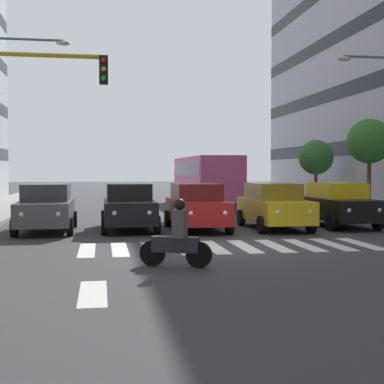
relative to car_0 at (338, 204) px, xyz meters
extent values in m
plane|color=#38383A|center=(5.51, 4.94, -0.89)|extent=(180.00, 180.00, 0.00)
cube|color=#ADB2BC|center=(-9.87, -16.10, 9.75)|extent=(8.56, 20.92, 21.28)
cube|color=black|center=(-9.87, -16.10, 2.66)|extent=(8.60, 20.96, 0.90)
cube|color=black|center=(-9.87, -16.10, 6.21)|extent=(8.60, 20.96, 0.90)
cube|color=black|center=(-9.87, -16.10, 9.75)|extent=(8.60, 20.96, 0.90)
cube|color=silver|center=(1.46, 4.94, -0.88)|extent=(0.45, 2.80, 0.01)
cube|color=silver|center=(2.36, 4.94, -0.88)|extent=(0.45, 2.80, 0.01)
cube|color=silver|center=(3.26, 4.94, -0.88)|extent=(0.45, 2.80, 0.01)
cube|color=silver|center=(4.16, 4.94, -0.88)|extent=(0.45, 2.80, 0.01)
cube|color=silver|center=(5.06, 4.94, -0.88)|extent=(0.45, 2.80, 0.01)
cube|color=silver|center=(5.96, 4.94, -0.88)|extent=(0.45, 2.80, 0.01)
cube|color=silver|center=(6.86, 4.94, -0.88)|extent=(0.45, 2.80, 0.01)
cube|color=silver|center=(7.76, 4.94, -0.88)|extent=(0.45, 2.80, 0.01)
cube|color=silver|center=(8.66, 4.94, -0.88)|extent=(0.45, 2.80, 0.01)
cube|color=silver|center=(9.56, 4.94, -0.88)|extent=(0.45, 2.80, 0.01)
cube|color=silver|center=(9.32, 10.44, -0.88)|extent=(0.50, 2.20, 0.01)
cube|color=black|center=(0.00, 0.05, -0.17)|extent=(1.80, 4.40, 0.80)
cube|color=yellow|center=(0.00, -0.15, 0.53)|extent=(1.58, 2.46, 0.60)
cylinder|color=black|center=(-0.90, 1.50, -0.57)|extent=(0.22, 0.64, 0.64)
cylinder|color=black|center=(0.90, 1.50, -0.57)|extent=(0.22, 0.64, 0.64)
cylinder|color=black|center=(-0.90, -1.40, -0.57)|extent=(0.22, 0.64, 0.64)
cylinder|color=black|center=(0.90, -1.40, -0.57)|extent=(0.22, 0.64, 0.64)
sphere|color=white|center=(-0.58, 2.20, -0.09)|extent=(0.18, 0.18, 0.18)
sphere|color=white|center=(0.58, 2.20, -0.09)|extent=(0.18, 0.18, 0.18)
cube|color=gold|center=(2.75, 0.50, -0.17)|extent=(1.80, 4.40, 0.80)
cube|color=olive|center=(2.75, 0.30, 0.53)|extent=(1.58, 2.46, 0.60)
cylinder|color=black|center=(1.85, 1.95, -0.57)|extent=(0.22, 0.64, 0.64)
cylinder|color=black|center=(3.65, 1.95, -0.57)|extent=(0.22, 0.64, 0.64)
cylinder|color=black|center=(1.85, -0.95, -0.57)|extent=(0.22, 0.64, 0.64)
cylinder|color=black|center=(3.65, -0.95, -0.57)|extent=(0.22, 0.64, 0.64)
sphere|color=white|center=(2.18, 2.65, -0.09)|extent=(0.18, 0.18, 0.18)
sphere|color=white|center=(3.33, 2.65, -0.09)|extent=(0.18, 0.18, 0.18)
cube|color=maroon|center=(5.69, 0.42, -0.17)|extent=(1.80, 4.40, 0.80)
cube|color=maroon|center=(5.69, 0.22, 0.53)|extent=(1.58, 2.46, 0.60)
cylinder|color=black|center=(4.79, 1.87, -0.57)|extent=(0.22, 0.64, 0.64)
cylinder|color=black|center=(6.59, 1.87, -0.57)|extent=(0.22, 0.64, 0.64)
cylinder|color=black|center=(4.79, -1.03, -0.57)|extent=(0.22, 0.64, 0.64)
cylinder|color=black|center=(6.59, -1.03, -0.57)|extent=(0.22, 0.64, 0.64)
sphere|color=white|center=(5.11, 2.57, -0.09)|extent=(0.18, 0.18, 0.18)
sphere|color=white|center=(6.26, 2.57, -0.09)|extent=(0.18, 0.18, 0.18)
cube|color=black|center=(8.15, -0.06, -0.17)|extent=(1.80, 4.40, 0.80)
cube|color=black|center=(8.15, -0.26, 0.53)|extent=(1.58, 2.46, 0.60)
cylinder|color=black|center=(7.25, 1.39, -0.57)|extent=(0.22, 0.64, 0.64)
cylinder|color=black|center=(9.05, 1.39, -0.57)|extent=(0.22, 0.64, 0.64)
cylinder|color=black|center=(7.25, -1.51, -0.57)|extent=(0.22, 0.64, 0.64)
cylinder|color=black|center=(9.05, -1.51, -0.57)|extent=(0.22, 0.64, 0.64)
sphere|color=white|center=(7.58, 2.09, -0.09)|extent=(0.18, 0.18, 0.18)
sphere|color=white|center=(8.73, 2.09, -0.09)|extent=(0.18, 0.18, 0.18)
cube|color=#474C51|center=(11.10, 0.04, -0.17)|extent=(1.80, 4.40, 0.80)
cube|color=#343639|center=(11.10, -0.16, 0.53)|extent=(1.58, 2.46, 0.60)
cylinder|color=black|center=(10.20, 1.49, -0.57)|extent=(0.22, 0.64, 0.64)
cylinder|color=black|center=(12.00, 1.49, -0.57)|extent=(0.22, 0.64, 0.64)
cylinder|color=black|center=(10.20, -1.41, -0.57)|extent=(0.22, 0.64, 0.64)
cylinder|color=black|center=(12.00, -1.41, -0.57)|extent=(0.22, 0.64, 0.64)
sphere|color=white|center=(10.52, 2.19, -0.09)|extent=(0.18, 0.18, 0.18)
sphere|color=white|center=(11.67, 2.19, -0.09)|extent=(0.18, 0.18, 0.18)
cube|color=#DB5193|center=(2.75, -13.36, 0.86)|extent=(2.50, 10.50, 2.50)
cube|color=black|center=(2.75, -13.36, 1.41)|extent=(2.52, 9.87, 0.80)
cylinder|color=black|center=(1.50, -9.69, -0.39)|extent=(0.28, 1.00, 1.00)
cylinder|color=black|center=(4.00, -9.69, -0.39)|extent=(0.28, 1.00, 1.00)
cylinder|color=black|center=(1.50, -16.51, -0.39)|extent=(0.28, 1.00, 1.00)
cylinder|color=black|center=(4.00, -16.51, -0.39)|extent=(0.28, 1.00, 1.00)
cylinder|color=black|center=(7.99, 7.79, -0.59)|extent=(0.59, 0.33, 0.60)
cylinder|color=black|center=(6.98, 8.22, -0.59)|extent=(0.59, 0.33, 0.60)
cube|color=#232328|center=(7.49, 8.00, -0.37)|extent=(1.11, 0.65, 0.36)
cube|color=#4C4C51|center=(7.40, 8.04, 0.11)|extent=(0.40, 0.44, 0.64)
sphere|color=black|center=(7.40, 8.04, 0.55)|extent=(0.26, 0.26, 0.26)
cylinder|color=#AD991E|center=(10.90, 5.04, 4.41)|extent=(3.66, 0.12, 0.12)
cube|color=black|center=(9.07, 5.04, 4.06)|extent=(0.24, 0.28, 0.76)
sphere|color=red|center=(9.07, 5.19, 4.30)|extent=(0.14, 0.14, 0.14)
sphere|color=orange|center=(9.07, 5.19, 4.06)|extent=(0.14, 0.14, 0.14)
sphere|color=green|center=(9.07, 5.19, 3.82)|extent=(0.14, 0.14, 0.14)
cylinder|color=#4C6B56|center=(-1.49, -0.17, 5.79)|extent=(2.45, 0.10, 0.10)
ellipsoid|color=#B7BCC1|center=(-0.27, -0.17, 5.69)|extent=(0.56, 0.28, 0.20)
cylinder|color=#4C6B56|center=(12.18, -2.86, 6.60)|extent=(3.08, 0.10, 0.10)
ellipsoid|color=#B7BCC1|center=(10.64, -2.86, 6.50)|extent=(0.56, 0.28, 0.20)
cylinder|color=#513823|center=(-3.86, -5.04, 0.68)|extent=(0.20, 0.20, 2.82)
sphere|color=#2D6B28|center=(-3.86, -5.04, 2.75)|extent=(2.20, 2.20, 2.20)
cylinder|color=#513823|center=(-3.67, -11.40, 0.37)|extent=(0.20, 0.20, 2.21)
sphere|color=#2D6B28|center=(-3.67, -11.40, 2.10)|extent=(2.10, 2.10, 2.10)
camera|label=1|loc=(9.16, 20.53, 1.34)|focal=52.06mm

